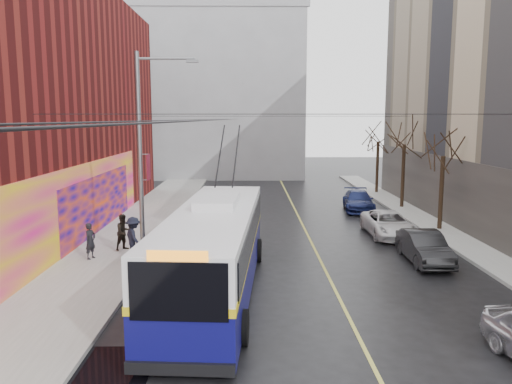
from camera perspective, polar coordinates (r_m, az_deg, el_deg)
ground at (r=12.95m, az=7.09°, el=-20.54°), size 140.00×140.00×0.00m
sidewalk_left at (r=24.85m, az=-15.64°, el=-6.31°), size 4.00×60.00×0.15m
sidewalk_right at (r=26.27m, az=23.31°, el=-5.89°), size 2.00×60.00×0.15m
lane_line at (r=26.17m, az=6.20°, el=-5.46°), size 0.12×50.00×0.01m
building_far at (r=56.44m, az=-5.27°, el=11.18°), size 20.50×12.10×18.00m
streetlight_pole at (r=21.73m, az=-12.72°, el=4.49°), size 2.65×0.60×9.00m
catenary_wires at (r=26.00m, az=-2.75°, el=8.38°), size 18.00×60.00×0.22m
tree_near at (r=29.25m, az=20.69°, el=5.36°), size 3.20×3.20×6.40m
tree_mid at (r=35.85m, az=16.64°, el=6.46°), size 3.20×3.20×6.68m
tree_far at (r=42.58m, az=13.83°, el=6.67°), size 3.20×3.20×6.57m
puddle at (r=13.70m, az=-17.50°, el=-19.14°), size 2.54×2.92×0.01m
pigeons_flying at (r=21.92m, az=-1.07°, el=11.77°), size 3.95×2.00×1.25m
trolleybus at (r=17.94m, az=-4.74°, el=-6.47°), size 3.58×12.71×5.96m
parked_car_b at (r=23.11m, az=18.67°, el=-5.99°), size 1.52×4.17×1.37m
parked_car_c at (r=27.66m, az=14.91°, el=-3.55°), size 2.23×4.78×1.32m
parked_car_d at (r=34.81m, az=11.61°, el=-0.99°), size 2.39×4.84×1.35m
following_car at (r=31.65m, az=-5.25°, el=-1.64°), size 2.37×4.63×1.51m
pedestrian_a at (r=23.08m, az=-18.40°, el=-5.33°), size 0.57×0.68×1.59m
pedestrian_b at (r=24.17m, az=-14.88°, el=-4.44°), size 1.03×1.04×1.69m
pedestrian_c at (r=22.61m, az=-13.82°, el=-5.09°), size 1.23×1.37×1.84m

